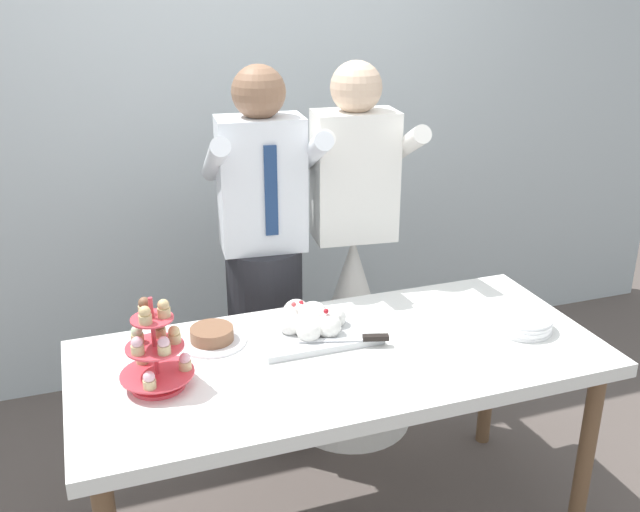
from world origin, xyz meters
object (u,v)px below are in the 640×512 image
Objects in this scene: dessert_table at (341,371)px; plate_stack at (523,323)px; cupcake_stand at (156,352)px; person_groom at (265,285)px; round_cake at (212,336)px; main_cake_tray at (313,324)px; person_bride at (352,308)px.

dessert_table is 8.41× the size of plate_stack.
person_groom reaches higher than cupcake_stand.
plate_stack is 0.89× the size of round_cake.
plate_stack is (0.73, -0.22, -0.01)m from main_cake_tray.
main_cake_tray reaches higher than dessert_table.
dessert_table is 0.46m from round_cake.
cupcake_stand is at bearing -163.62° from main_cake_tray.
person_bride is at bearing 116.02° from plate_stack.
person_bride reaches higher than main_cake_tray.
main_cake_tray is at bearing 107.27° from dessert_table.
main_cake_tray is 0.36m from round_cake.
person_groom is (-0.76, 0.75, -0.06)m from plate_stack.
dessert_table is 5.90× the size of cupcake_stand.
main_cake_tray is 0.68m from person_bride.
person_bride is (0.36, 0.52, -0.23)m from main_cake_tray.
person_groom reaches higher than main_cake_tray.
round_cake reaches higher than dessert_table.
round_cake is 0.14× the size of person_bride.
cupcake_stand is 1.42× the size of plate_stack.
plate_stack is 1.11m from round_cake.
plate_stack reaches higher than dessert_table.
main_cake_tray is 1.79× the size of round_cake.
cupcake_stand is 1.20m from person_bride.
dessert_table is 0.20m from main_cake_tray.
plate_stack is at bearing -5.41° from dessert_table.
dessert_table is 4.18× the size of main_cake_tray.
main_cake_tray is at bearing -86.42° from person_groom.
person_bride reaches higher than plate_stack.
cupcake_stand reaches higher than round_cake.
person_bride is at bearing 36.44° from cupcake_stand.
person_groom reaches higher than round_cake.
round_cake reaches higher than plate_stack.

